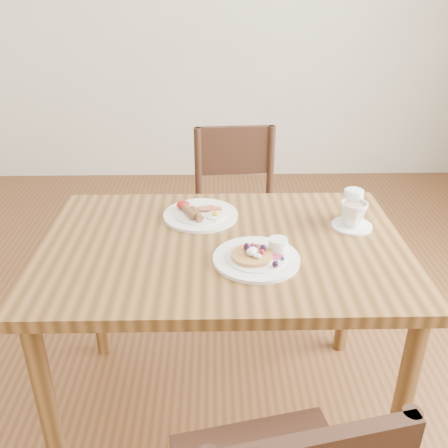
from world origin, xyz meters
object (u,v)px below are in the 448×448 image
Objects in this scene: dining_table at (224,268)px; breakfast_plate at (199,214)px; chair_far at (237,212)px; pancake_plate at (258,256)px; teacup_saucer at (353,216)px; water_glass at (352,205)px.

dining_table is 4.44× the size of breakfast_plate.
chair_far is at bearing 73.95° from breakfast_plate.
pancake_plate is 0.36m from breakfast_plate.
chair_far reaches higher than breakfast_plate.
breakfast_plate is (-0.09, 0.20, 0.11)m from dining_table.
pancake_plate reaches higher than breakfast_plate.
dining_table is 8.57× the size of teacup_saucer.
pancake_plate is (0.10, -0.11, 0.11)m from dining_table.
pancake_plate is 1.00× the size of breakfast_plate.
water_glass is at bearing -3.32° from breakfast_plate.
water_glass reaches higher than breakfast_plate.
pancake_plate is 1.93× the size of teacup_saucer.
breakfast_plate is 2.39× the size of water_glass.
pancake_plate is at bearing -148.13° from teacup_saucer.
breakfast_plate is (-0.19, 0.31, -0.00)m from pancake_plate.
water_glass is (0.38, -0.60, 0.31)m from chair_far.
pancake_plate is 2.39× the size of water_glass.
chair_far is at bearing 84.13° from dining_table.
breakfast_plate is (-0.16, -0.57, 0.27)m from chair_far.
teacup_saucer is 1.24× the size of water_glass.
dining_table is 0.51m from water_glass.
teacup_saucer reaches higher than pancake_plate.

